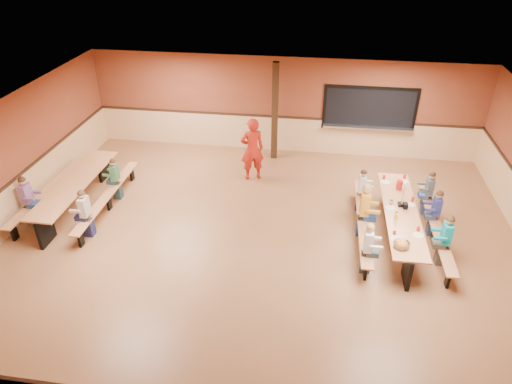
# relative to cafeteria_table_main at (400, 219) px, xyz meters

# --- Properties ---
(ground) EXTENTS (12.00, 12.00, 0.00)m
(ground) POSITION_rel_cafeteria_table_main_xyz_m (-3.14, -0.65, -0.53)
(ground) COLOR brown
(ground) RESTS_ON ground
(room_envelope) EXTENTS (12.04, 10.04, 3.02)m
(room_envelope) POSITION_rel_cafeteria_table_main_xyz_m (-3.14, -0.65, 0.16)
(room_envelope) COLOR brown
(room_envelope) RESTS_ON ground
(kitchen_pass_through) EXTENTS (2.78, 0.28, 1.38)m
(kitchen_pass_through) POSITION_rel_cafeteria_table_main_xyz_m (-0.54, 4.31, 0.96)
(kitchen_pass_through) COLOR black
(kitchen_pass_through) RESTS_ON ground
(structural_post) EXTENTS (0.18, 0.18, 3.00)m
(structural_post) POSITION_rel_cafeteria_table_main_xyz_m (-3.34, 3.75, 0.97)
(structural_post) COLOR black
(structural_post) RESTS_ON ground
(cafeteria_table_main) EXTENTS (1.91, 3.70, 0.74)m
(cafeteria_table_main) POSITION_rel_cafeteria_table_main_xyz_m (0.00, 0.00, 0.00)
(cafeteria_table_main) COLOR #BF7B4C
(cafeteria_table_main) RESTS_ON ground
(cafeteria_table_second) EXTENTS (1.91, 3.70, 0.74)m
(cafeteria_table_second) POSITION_rel_cafeteria_table_main_xyz_m (-8.04, 0.17, 0.00)
(cafeteria_table_second) COLOR #BF7B4C
(cafeteria_table_second) RESTS_ON ground
(seated_child_white_left) EXTENTS (0.36, 0.30, 1.20)m
(seated_child_white_left) POSITION_rel_cafeteria_table_main_xyz_m (-0.83, -1.31, 0.07)
(seated_child_white_left) COLOR white
(seated_child_white_left) RESTS_ON ground
(seated_adult_yellow) EXTENTS (0.43, 0.36, 1.34)m
(seated_adult_yellow) POSITION_rel_cafeteria_table_main_xyz_m (-0.83, 0.03, 0.15)
(seated_adult_yellow) COLOR gold
(seated_adult_yellow) RESTS_ON ground
(seated_child_grey_left) EXTENTS (0.34, 0.28, 1.15)m
(seated_child_grey_left) POSITION_rel_cafeteria_table_main_xyz_m (-0.83, 1.10, 0.05)
(seated_child_grey_left) COLOR silver
(seated_child_grey_left) RESTS_ON ground
(seated_child_teal_right) EXTENTS (0.37, 0.31, 1.22)m
(seated_child_teal_right) POSITION_rel_cafeteria_table_main_xyz_m (0.83, -0.82, 0.08)
(seated_child_teal_right) COLOR #0D8B97
(seated_child_teal_right) RESTS_ON ground
(seated_child_navy_right) EXTENTS (0.35, 0.29, 1.17)m
(seated_child_navy_right) POSITION_rel_cafeteria_table_main_xyz_m (0.83, 0.27, 0.06)
(seated_child_navy_right) COLOR navy
(seated_child_navy_right) RESTS_ON ground
(seated_child_char_right) EXTENTS (0.35, 0.28, 1.17)m
(seated_child_char_right) POSITION_rel_cafeteria_table_main_xyz_m (0.83, 1.19, 0.06)
(seated_child_char_right) COLOR #454B4D
(seated_child_char_right) RESTS_ON ground
(seated_child_purple_sec) EXTENTS (0.38, 0.31, 1.24)m
(seated_child_purple_sec) POSITION_rel_cafeteria_table_main_xyz_m (-8.86, -0.63, 0.09)
(seated_child_purple_sec) COLOR slate
(seated_child_purple_sec) RESTS_ON ground
(seated_child_green_sec) EXTENTS (0.34, 0.28, 1.15)m
(seated_child_green_sec) POSITION_rel_cafeteria_table_main_xyz_m (-7.21, 0.74, 0.05)
(seated_child_green_sec) COLOR #336740
(seated_child_green_sec) RESTS_ON ground
(seated_child_tan_sec) EXTENTS (0.37, 0.30, 1.21)m
(seated_child_tan_sec) POSITION_rel_cafeteria_table_main_xyz_m (-7.21, -0.96, 0.08)
(seated_child_tan_sec) COLOR #B6A294
(seated_child_tan_sec) RESTS_ON ground
(standing_woman) EXTENTS (0.79, 0.66, 1.84)m
(standing_woman) POSITION_rel_cafeteria_table_main_xyz_m (-3.81, 2.34, 0.39)
(standing_woman) COLOR #A81E13
(standing_woman) RESTS_ON ground
(punch_pitcher) EXTENTS (0.16, 0.16, 0.22)m
(punch_pitcher) POSITION_rel_cafeteria_table_main_xyz_m (0.06, 1.04, 0.32)
(punch_pitcher) COLOR red
(punch_pitcher) RESTS_ON cafeteria_table_main
(chip_bowl) EXTENTS (0.32, 0.32, 0.15)m
(chip_bowl) POSITION_rel_cafeteria_table_main_xyz_m (-0.17, -1.36, 0.29)
(chip_bowl) COLOR orange
(chip_bowl) RESTS_ON cafeteria_table_main
(napkin_dispenser) EXTENTS (0.10, 0.14, 0.13)m
(napkin_dispenser) POSITION_rel_cafeteria_table_main_xyz_m (0.10, 0.15, 0.28)
(napkin_dispenser) COLOR black
(napkin_dispenser) RESTS_ON cafeteria_table_main
(condiment_mustard) EXTENTS (0.06, 0.06, 0.17)m
(condiment_mustard) POSITION_rel_cafeteria_table_main_xyz_m (-0.17, -0.39, 0.30)
(condiment_mustard) COLOR yellow
(condiment_mustard) RESTS_ON cafeteria_table_main
(condiment_ketchup) EXTENTS (0.06, 0.06, 0.17)m
(condiment_ketchup) POSITION_rel_cafeteria_table_main_xyz_m (-0.16, -0.30, 0.30)
(condiment_ketchup) COLOR #B2140F
(condiment_ketchup) RESTS_ON cafeteria_table_main
(table_paddle) EXTENTS (0.16, 0.16, 0.56)m
(table_paddle) POSITION_rel_cafeteria_table_main_xyz_m (0.03, 0.25, 0.35)
(table_paddle) COLOR black
(table_paddle) RESTS_ON cafeteria_table_main
(place_settings) EXTENTS (0.65, 3.30, 0.11)m
(place_settings) POSITION_rel_cafeteria_table_main_xyz_m (0.00, -0.00, 0.27)
(place_settings) COLOR beige
(place_settings) RESTS_ON cafeteria_table_main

